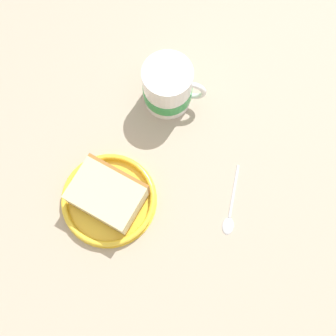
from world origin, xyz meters
The scene contains 5 objects.
ground_plane centered at (0.00, 0.00, -1.53)cm, with size 140.85×140.85×3.05cm, color tan.
small_plate centered at (-5.96, -4.97, 0.91)cm, with size 16.67×16.67×1.83cm.
cake_slice centered at (-5.80, -4.75, 3.52)cm, with size 14.22×13.52×5.33cm.
tea_mug centered at (6.30, 13.50, 4.52)cm, with size 11.31×8.97×9.58cm.
teaspoon centered at (14.66, -9.56, 0.35)cm, with size 5.07×12.42×0.80cm.
Camera 1 is at (2.73, -20.32, 69.59)cm, focal length 43.28 mm.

